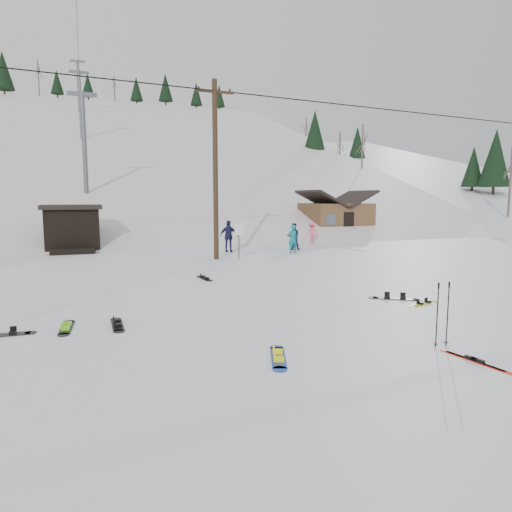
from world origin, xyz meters
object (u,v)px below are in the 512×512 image
object	(u,v)px
utility_pole	(215,168)
cabin	(335,218)
hero_snowboard	(278,357)
hero_skis	(475,361)

from	to	relation	value
utility_pole	cabin	distance (m)	16.71
utility_pole	hero_snowboard	bearing A→B (deg)	-101.21
utility_pole	cabin	bearing A→B (deg)	37.56
hero_snowboard	hero_skis	bearing A→B (deg)	-93.11
utility_pole	cabin	xyz separation A→B (m)	(13.00, 10.00, -3.20)
utility_pole	hero_skis	distance (m)	16.83
utility_pole	hero_snowboard	xyz separation A→B (m)	(-2.90, -14.61, -4.65)
cabin	hero_skis	world-z (taller)	cabin
utility_pole	cabin	size ratio (longest dim) A/B	1.67
cabin	utility_pole	bearing A→B (deg)	-142.44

